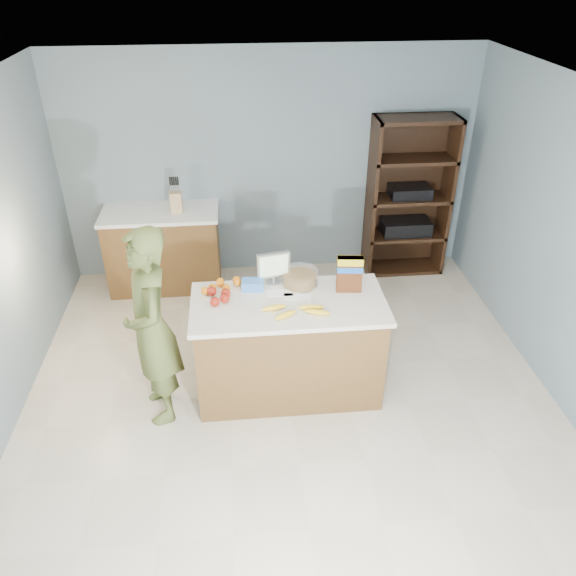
{
  "coord_description": "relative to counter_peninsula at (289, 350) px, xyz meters",
  "views": [
    {
      "loc": [
        -0.37,
        -3.42,
        3.33
      ],
      "look_at": [
        0.0,
        0.35,
        1.0
      ],
      "focal_mm": 35.0,
      "sensor_mm": 36.0,
      "label": 1
    }
  ],
  "objects": [
    {
      "name": "walls",
      "position": [
        0.0,
        -0.3,
        1.24
      ],
      "size": [
        4.52,
        5.02,
        2.51
      ],
      "color": "slate",
      "rests_on": "ground"
    },
    {
      "name": "floor",
      "position": [
        0.0,
        -0.3,
        -0.42
      ],
      "size": [
        4.5,
        5.0,
        0.02
      ],
      "primitive_type": "cube",
      "color": "beige",
      "rests_on": "ground"
    },
    {
      "name": "oranges",
      "position": [
        -0.52,
        0.24,
        0.52
      ],
      "size": [
        0.33,
        0.25,
        0.07
      ],
      "color": "orange",
      "rests_on": "counter_peninsula"
    },
    {
      "name": "blue_carton",
      "position": [
        -0.27,
        0.23,
        0.52
      ],
      "size": [
        0.19,
        0.13,
        0.08
      ],
      "primitive_type": "cube",
      "rotation": [
        0.0,
        0.0,
        -0.07
      ],
      "color": "blue",
      "rests_on": "counter_peninsula"
    },
    {
      "name": "envelopes",
      "position": [
        0.01,
        0.1,
        0.49
      ],
      "size": [
        0.37,
        0.21,
        0.0
      ],
      "color": "white",
      "rests_on": "counter_peninsula"
    },
    {
      "name": "back_cabinet",
      "position": [
        -1.2,
        1.9,
        0.04
      ],
      "size": [
        1.24,
        0.62,
        0.9
      ],
      "color": "brown",
      "rests_on": "ground"
    },
    {
      "name": "salad_bowl",
      "position": [
        0.12,
        0.26,
        0.54
      ],
      "size": [
        0.3,
        0.3,
        0.13
      ],
      "color": "#267219",
      "rests_on": "counter_peninsula"
    },
    {
      "name": "cereal_box",
      "position": [
        0.51,
        0.12,
        0.66
      ],
      "size": [
        0.21,
        0.1,
        0.31
      ],
      "color": "#592B14",
      "rests_on": "counter_peninsula"
    },
    {
      "name": "counter_peninsula",
      "position": [
        0.0,
        0.0,
        0.0
      ],
      "size": [
        1.56,
        0.76,
        0.9
      ],
      "color": "brown",
      "rests_on": "ground"
    },
    {
      "name": "knife_block",
      "position": [
        -1.01,
        1.87,
        0.6
      ],
      "size": [
        0.12,
        0.1,
        0.31
      ],
      "color": "tan",
      "rests_on": "back_cabinet"
    },
    {
      "name": "person",
      "position": [
        -1.07,
        -0.16,
        0.41
      ],
      "size": [
        0.54,
        0.69,
        1.66
      ],
      "primitive_type": "imported",
      "rotation": [
        0.0,
        0.0,
        -1.3
      ],
      "color": "#515D2B",
      "rests_on": "ground"
    },
    {
      "name": "bananas",
      "position": [
        0.05,
        -0.16,
        0.51
      ],
      "size": [
        0.54,
        0.22,
        0.04
      ],
      "color": "yellow",
      "rests_on": "counter_peninsula"
    },
    {
      "name": "tv",
      "position": [
        -0.1,
        0.31,
        0.64
      ],
      "size": [
        0.28,
        0.12,
        0.28
      ],
      "color": "silver",
      "rests_on": "counter_peninsula"
    },
    {
      "name": "shelving_unit",
      "position": [
        1.55,
        2.05,
        0.45
      ],
      "size": [
        0.9,
        0.4,
        1.8
      ],
      "color": "black",
      "rests_on": "ground"
    },
    {
      "name": "apples",
      "position": [
        -0.55,
        0.08,
        0.52
      ],
      "size": [
        0.19,
        0.24,
        0.08
      ],
      "color": "maroon",
      "rests_on": "counter_peninsula"
    }
  ]
}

